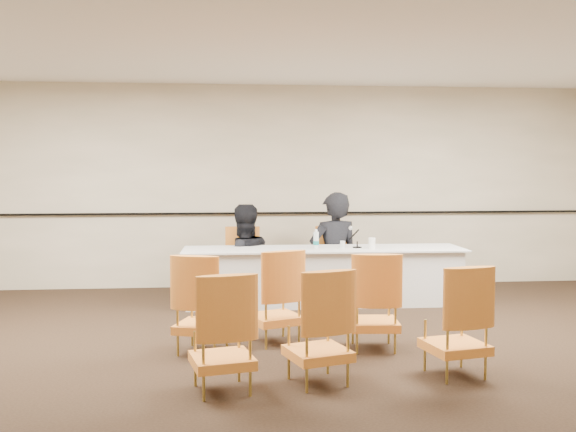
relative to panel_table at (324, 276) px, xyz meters
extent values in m
plane|color=black|center=(-0.64, -2.62, -0.36)|extent=(10.00, 10.00, 0.00)
plane|color=white|center=(-0.64, -2.62, 2.64)|extent=(10.00, 10.00, 0.00)
cube|color=#B1A78B|center=(-0.64, 1.38, 1.14)|extent=(10.00, 0.04, 3.00)
cube|color=black|center=(-0.64, 1.34, 0.74)|extent=(9.80, 0.04, 0.03)
imported|color=black|center=(0.23, 0.54, 0.08)|extent=(0.81, 0.62, 1.98)
imported|color=black|center=(-1.03, 0.56, 0.03)|extent=(1.01, 0.88, 1.76)
cube|color=silver|center=(0.34, -0.11, 0.37)|extent=(0.36, 0.32, 0.00)
cylinder|color=silver|center=(0.24, -0.06, 0.41)|extent=(0.08, 0.08, 0.10)
cylinder|color=white|center=(0.61, -0.11, 0.43)|extent=(0.09, 0.09, 0.14)
camera|label=1|loc=(-1.25, -8.17, 1.36)|focal=40.00mm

